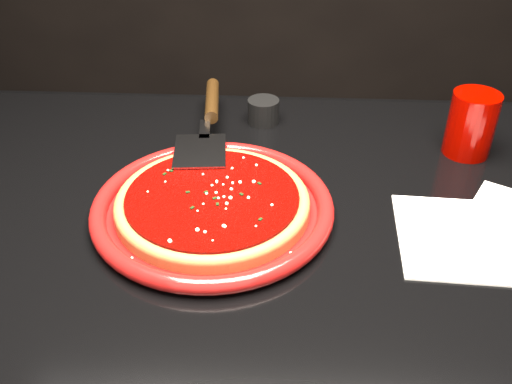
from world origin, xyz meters
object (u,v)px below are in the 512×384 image
plate (213,207)px  pizza_server (208,121)px  ramekin (263,111)px  cup (471,124)px

plate → pizza_server: size_ratio=1.01×
plate → ramekin: size_ratio=6.02×
ramekin → cup: bearing=-14.9°
plate → pizza_server: bearing=98.5°
pizza_server → cup: (0.43, -0.01, 0.01)m
plate → cup: (0.40, 0.19, 0.04)m
plate → ramekin: (0.06, 0.29, 0.01)m
pizza_server → cup: size_ratio=3.21×
cup → ramekin: bearing=165.1°
cup → pizza_server: bearing=179.1°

